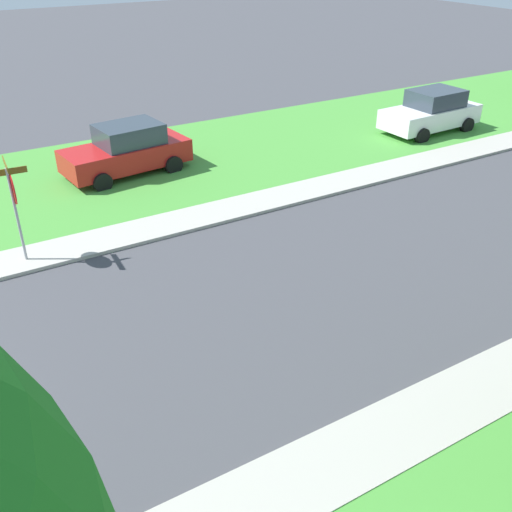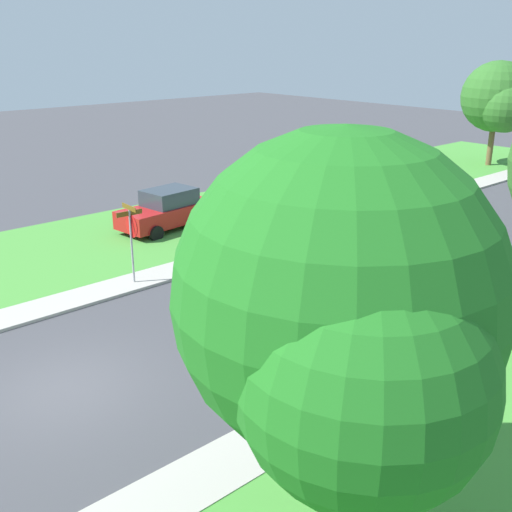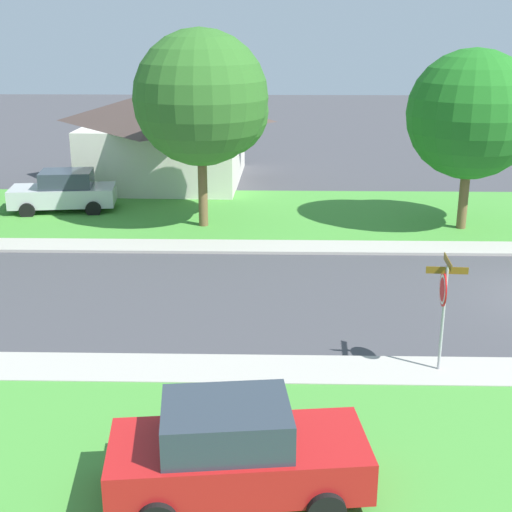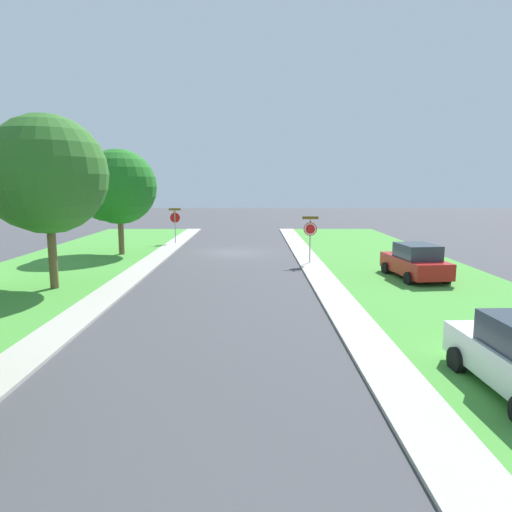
# 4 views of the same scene
# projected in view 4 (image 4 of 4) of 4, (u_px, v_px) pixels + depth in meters

# --- Properties ---
(ground_plane) EXTENTS (120.00, 120.00, 0.00)m
(ground_plane) POSITION_uv_depth(u_px,v_px,m) (233.00, 253.00, 31.43)
(ground_plane) COLOR #424247
(sidewalk_east) EXTENTS (1.40, 56.00, 0.10)m
(sidewalk_east) POSITION_uv_depth(u_px,v_px,m) (110.00, 293.00, 19.55)
(sidewalk_east) COLOR #ADA89E
(sidewalk_east) RESTS_ON ground
(sidewalk_west) EXTENTS (1.40, 56.00, 0.10)m
(sidewalk_west) POSITION_uv_depth(u_px,v_px,m) (332.00, 292.00, 19.59)
(sidewalk_west) COLOR #ADA89E
(sidewalk_west) RESTS_ON ground
(lawn_west) EXTENTS (8.00, 56.00, 0.08)m
(lawn_west) POSITION_uv_depth(u_px,v_px,m) (443.00, 293.00, 19.61)
(lawn_west) COLOR #479338
(lawn_west) RESTS_ON ground
(stop_sign_near_corner) EXTENTS (0.92, 0.92, 2.77)m
(stop_sign_near_corner) POSITION_uv_depth(u_px,v_px,m) (175.00, 220.00, 35.58)
(stop_sign_near_corner) COLOR #9E9EA3
(stop_sign_near_corner) RESTS_ON ground
(stop_sign_far_corner) EXTENTS (0.92, 0.92, 2.77)m
(stop_sign_far_corner) POSITION_uv_depth(u_px,v_px,m) (310.00, 232.00, 26.52)
(stop_sign_far_corner) COLOR #9E9EA3
(stop_sign_far_corner) RESTS_ON ground
(car_red_far_down_street) EXTENTS (2.40, 4.48, 1.76)m
(car_red_far_down_street) POSITION_uv_depth(u_px,v_px,m) (415.00, 262.00, 22.34)
(car_red_far_down_street) COLOR red
(car_red_far_down_street) RESTS_ON ground
(tree_sidewalk_mid) EXTENTS (5.13, 4.77, 6.82)m
(tree_sidewalk_mid) POSITION_uv_depth(u_px,v_px,m) (116.00, 189.00, 29.73)
(tree_sidewalk_mid) COLOR brown
(tree_sidewalk_mid) RESTS_ON ground
(tree_sidewalk_near) EXTENTS (5.42, 5.04, 7.51)m
(tree_sidewalk_near) POSITION_uv_depth(u_px,v_px,m) (43.00, 178.00, 19.77)
(tree_sidewalk_near) COLOR brown
(tree_sidewalk_near) RESTS_ON ground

